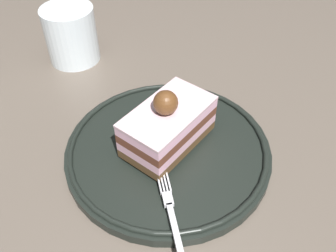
% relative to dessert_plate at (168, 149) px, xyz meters
% --- Properties ---
extents(ground_plane, '(2.40, 2.40, 0.00)m').
position_rel_dessert_plate_xyz_m(ground_plane, '(0.03, -0.01, -0.01)').
color(ground_plane, brown).
extents(dessert_plate, '(0.24, 0.24, 0.02)m').
position_rel_dessert_plate_xyz_m(dessert_plate, '(0.00, 0.00, 0.00)').
color(dessert_plate, black).
rests_on(dessert_plate, ground_plane).
extents(cake_slice, '(0.10, 0.12, 0.08)m').
position_rel_dessert_plate_xyz_m(cake_slice, '(-0.00, 0.00, 0.04)').
color(cake_slice, brown).
rests_on(cake_slice, dessert_plate).
extents(fork, '(0.11, 0.04, 0.00)m').
position_rel_dessert_plate_xyz_m(fork, '(0.08, -0.04, 0.01)').
color(fork, silver).
rests_on(fork, dessert_plate).
extents(drink_glass_far, '(0.08, 0.08, 0.08)m').
position_rel_dessert_plate_xyz_m(drink_glass_far, '(-0.25, -0.04, 0.03)').
color(drink_glass_far, silver).
rests_on(drink_glass_far, ground_plane).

